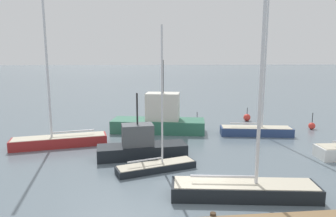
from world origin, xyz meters
TOP-DOWN VIEW (x-y plane):
  - ground_plane at (0.00, 0.00)m, footprint 600.00×600.00m
  - sailboat_0 at (-1.88, 3.65)m, footprint 4.98×2.62m
  - sailboat_2 at (7.39, 11.14)m, footprint 6.33×2.55m
  - sailboat_3 at (2.14, -0.31)m, footprint 7.20×2.60m
  - sailboat_4 at (-8.98, 9.43)m, footprint 7.18×2.92m
  - fishing_boat_0 at (-0.96, 13.22)m, footprint 8.77×4.27m
  - fishing_boat_1 at (-2.79, 6.24)m, footprint 6.22×2.48m
  - channel_buoy_0 at (13.59, 12.80)m, footprint 0.63×0.63m
  - channel_buoy_1 at (3.08, 16.06)m, footprint 0.53×0.53m
  - channel_buoy_2 at (8.79, 17.13)m, footprint 0.75×0.75m

SIDE VIEW (x-z plane):
  - ground_plane at x=0.00m, z-range 0.00..0.00m
  - channel_buoy_1 at x=3.08m, z-range -0.36..0.91m
  - channel_buoy_0 at x=13.59m, z-range -0.47..1.12m
  - channel_buoy_2 at x=8.79m, z-range -0.34..1.10m
  - sailboat_0 at x=-1.88m, z-range -3.89..4.69m
  - sailboat_3 at x=2.14m, z-range -4.58..5.64m
  - sailboat_2 at x=7.39m, z-range -5.22..6.34m
  - sailboat_4 at x=-8.98m, z-range -5.47..6.68m
  - fishing_boat_1 at x=-2.79m, z-range -1.42..3.00m
  - fishing_boat_0 at x=-0.96m, z-range -2.04..4.51m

